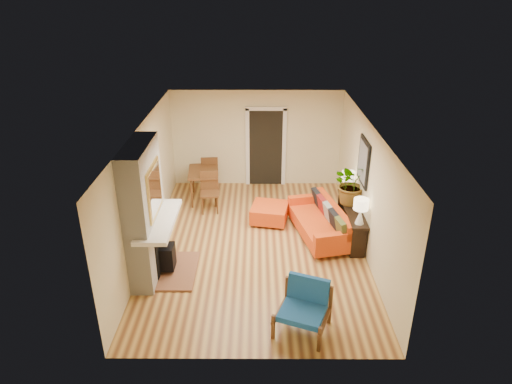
# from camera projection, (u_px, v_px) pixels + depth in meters

# --- Properties ---
(room_shell) EXTENTS (6.50, 6.50, 6.50)m
(room_shell) POSITION_uv_depth(u_px,v_px,m) (280.00, 149.00, 11.63)
(room_shell) COLOR tan
(room_shell) RESTS_ON ground
(fireplace) EXTENTS (1.09, 1.68, 2.60)m
(fireplace) POSITION_uv_depth(u_px,v_px,m) (147.00, 215.00, 8.35)
(fireplace) COLOR white
(fireplace) RESTS_ON ground
(sofa) EXTENTS (1.27, 2.12, 0.78)m
(sofa) POSITION_uv_depth(u_px,v_px,m) (322.00, 222.00, 9.97)
(sofa) COLOR silver
(sofa) RESTS_ON ground
(ottoman) EXTENTS (0.94, 0.94, 0.41)m
(ottoman) POSITION_uv_depth(u_px,v_px,m) (270.00, 212.00, 10.61)
(ottoman) COLOR silver
(ottoman) RESTS_ON ground
(blue_chair) EXTENTS (1.02, 1.01, 0.83)m
(blue_chair) POSITION_uv_depth(u_px,v_px,m) (305.00, 304.00, 7.29)
(blue_chair) COLOR brown
(blue_chair) RESTS_ON ground
(dining_table) EXTENTS (0.86, 1.83, 0.97)m
(dining_table) POSITION_uv_depth(u_px,v_px,m) (206.00, 176.00, 11.52)
(dining_table) COLOR brown
(dining_table) RESTS_ON ground
(console_table) EXTENTS (0.34, 1.85, 0.72)m
(console_table) POSITION_uv_depth(u_px,v_px,m) (352.00, 213.00, 9.84)
(console_table) COLOR black
(console_table) RESTS_ON ground
(lamp_near) EXTENTS (0.30, 0.30, 0.54)m
(lamp_near) POSITION_uv_depth(u_px,v_px,m) (361.00, 208.00, 8.98)
(lamp_near) COLOR white
(lamp_near) RESTS_ON console_table
(lamp_far) EXTENTS (0.30, 0.30, 0.54)m
(lamp_far) POSITION_uv_depth(u_px,v_px,m) (348.00, 180.00, 10.26)
(lamp_far) COLOR white
(lamp_far) RESTS_ON console_table
(houseplant) EXTENTS (1.02, 0.95, 0.93)m
(houseplant) POSITION_uv_depth(u_px,v_px,m) (352.00, 183.00, 9.77)
(houseplant) COLOR #1E5919
(houseplant) RESTS_ON console_table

